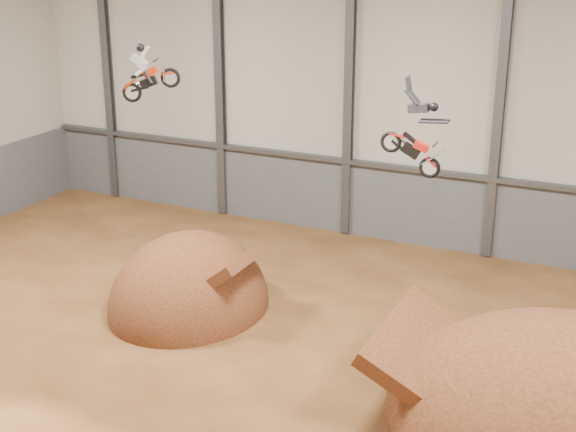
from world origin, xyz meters
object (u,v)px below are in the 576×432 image
object	(u,v)px
takeoff_ramp	(190,307)
fmx_rider_a	(154,66)
fmx_rider_b	(407,126)
landing_ramp	(570,429)

from	to	relation	value
takeoff_ramp	fmx_rider_a	distance (m)	9.25
takeoff_ramp	fmx_rider_a	bearing A→B (deg)	-121.21
takeoff_ramp	fmx_rider_b	size ratio (longest dim) A/B	2.46
fmx_rider_a	landing_ramp	bearing A→B (deg)	-27.00
takeoff_ramp	fmx_rider_b	world-z (taller)	fmx_rider_b
takeoff_ramp	fmx_rider_a	xyz separation A→B (m)	(-0.48, -0.80, 9.20)
landing_ramp	fmx_rider_b	world-z (taller)	fmx_rider_b
takeoff_ramp	fmx_rider_b	xyz separation A→B (m)	(8.29, -0.40, 7.94)
landing_ramp	fmx_rider_b	xyz separation A→B (m)	(-5.79, 1.70, 7.94)
takeoff_ramp	landing_ramp	size ratio (longest dim) A/B	0.63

